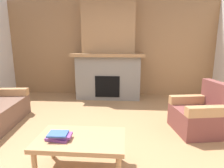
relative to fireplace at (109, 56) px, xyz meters
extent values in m
plane|color=#9E754C|center=(0.00, -2.62, -1.16)|extent=(9.00, 9.00, 0.00)
cube|color=#997047|center=(0.00, 0.38, 0.19)|extent=(6.00, 0.12, 2.70)
cube|color=gray|center=(0.00, -0.03, -0.59)|extent=(1.70, 0.70, 1.15)
cube|color=black|center=(0.00, -0.36, -0.78)|extent=(0.64, 0.08, 0.56)
cube|color=#997047|center=(0.00, -0.08, 0.03)|extent=(1.90, 0.82, 0.08)
cube|color=#997047|center=(0.00, 0.07, 0.80)|extent=(1.40, 0.50, 1.47)
cube|color=tan|center=(-2.02, -1.48, -0.69)|extent=(0.85, 0.26, 0.15)
cube|color=brown|center=(1.71, -2.05, -0.96)|extent=(0.88, 0.88, 0.40)
cube|color=brown|center=(2.02, -2.00, -0.54)|extent=(0.26, 0.77, 0.45)
cube|color=tan|center=(1.66, -1.75, -0.69)|extent=(0.77, 0.26, 0.15)
cube|color=tan|center=(1.76, -2.36, -0.69)|extent=(0.77, 0.26, 0.15)
cube|color=tan|center=(-0.02, -3.22, -0.76)|extent=(1.00, 0.60, 0.05)
cylinder|color=tan|center=(-0.46, -3.46, -0.97)|extent=(0.06, 0.06, 0.38)
cylinder|color=tan|center=(-0.46, -2.98, -0.97)|extent=(0.06, 0.06, 0.38)
cylinder|color=tan|center=(0.42, -2.98, -0.97)|extent=(0.06, 0.06, 0.38)
cube|color=#7A3D84|center=(-0.26, -3.28, -0.72)|extent=(0.27, 0.19, 0.03)
cube|color=#7A3D84|center=(-0.23, -3.27, -0.69)|extent=(0.24, 0.15, 0.03)
cube|color=#335699|center=(-0.26, -3.28, -0.67)|extent=(0.22, 0.17, 0.02)
camera|label=1|loc=(0.48, -5.13, 0.30)|focal=29.96mm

